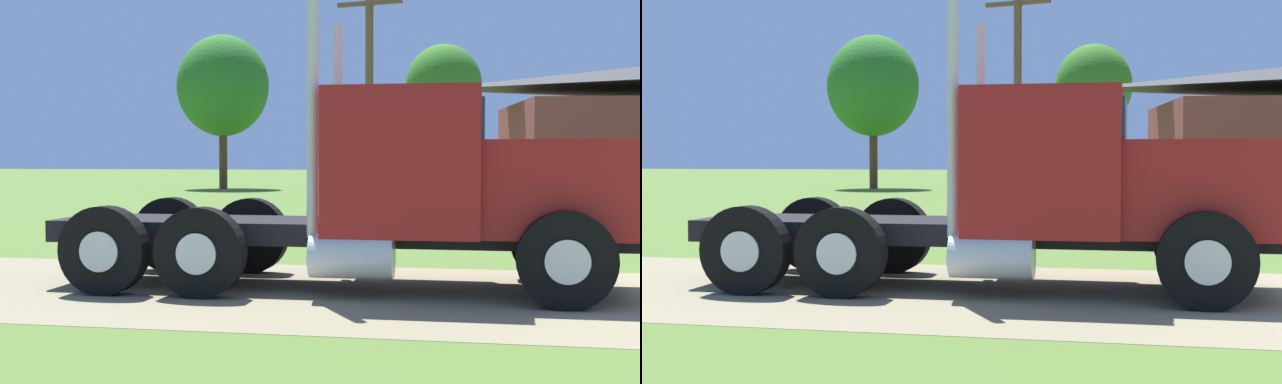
# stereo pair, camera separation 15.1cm
# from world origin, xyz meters

# --- Properties ---
(truck_foreground_white) EXTENTS (7.85, 2.69, 3.59)m
(truck_foreground_white) POSITION_xyz_m (-4.38, 0.46, 1.27)
(truck_foreground_white) COLOR black
(truck_foreground_white) RESTS_ON ground_plane
(utility_pole_near) EXTENTS (2.18, 0.62, 7.26)m
(utility_pole_near) POSITION_xyz_m (-7.36, 17.00, 3.88)
(utility_pole_near) COLOR brown
(utility_pole_near) RESTS_ON ground_plane
(tree_left) EXTENTS (4.93, 4.93, 8.25)m
(tree_left) POSITION_xyz_m (-17.58, 33.73, 5.52)
(tree_left) COLOR #513823
(tree_left) RESTS_ON ground_plane
(tree_mid) EXTENTS (4.03, 4.03, 7.69)m
(tree_mid) POSITION_xyz_m (-5.92, 35.47, 5.43)
(tree_mid) COLOR #513823
(tree_mid) RESTS_ON ground_plane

